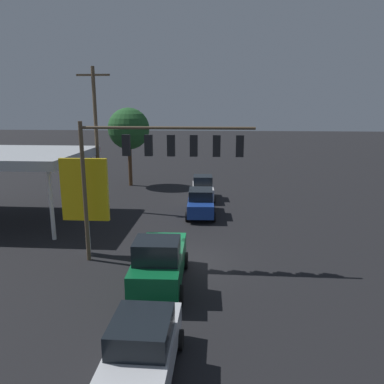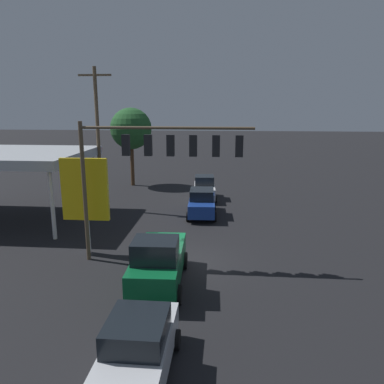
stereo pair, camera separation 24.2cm
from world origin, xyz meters
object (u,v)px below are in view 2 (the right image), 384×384
Objects in this scene: sedan_far at (138,349)px; price_sign at (85,192)px; pickup_parked at (158,262)px; hatchback_crossing at (204,188)px; sedan_waiting at (202,203)px; street_tree at (131,129)px; traffic_signal_assembly at (157,154)px; utility_pole at (98,137)px.

price_sign is at bearing -151.89° from sedan_far.
pickup_parked reaches higher than hatchback_crossing.
street_tree is at bearing -145.44° from sedan_waiting.
traffic_signal_assembly is 1.11× the size of street_tree.
traffic_signal_assembly is 0.80× the size of utility_pole.
sedan_waiting is at bearing 127.05° from street_tree.
sedan_far is 21.44m from hatchback_crossing.
traffic_signal_assembly reaches higher than hatchback_crossing.
utility_pole reaches higher than sedan_waiting.
hatchback_crossing reaches higher than sedan_waiting.
utility_pole is 2.37× the size of sedan_far.
price_sign is 1.15× the size of sedan_waiting.
traffic_signal_assembly reaches higher than price_sign.
pickup_parked is at bearing 106.68° from street_tree.
pickup_parked is 0.70× the size of street_tree.
street_tree reaches higher than price_sign.
traffic_signal_assembly is at bearing 107.66° from street_tree.
utility_pole is 8.75m from street_tree.
sedan_waiting is 13.19m from street_tree.
sedan_far is at bearing 104.05° from street_tree.
hatchback_crossing is (0.07, -4.80, -0.00)m from sedan_waiting.
utility_pole reaches higher than price_sign.
traffic_signal_assembly is 9.62m from sedan_waiting.
utility_pole is 2.33× the size of sedan_waiting.
sedan_waiting is at bearing 171.71° from pickup_parked.
price_sign is at bearing 103.69° from utility_pole.
hatchback_crossing is at bearing 178.32° from sedan_far.
sedan_far is (0.82, 16.63, 0.00)m from sedan_waiting.
price_sign reaches higher than pickup_parked.
hatchback_crossing is at bearing 173.93° from pickup_parked.
pickup_parked is 1.19× the size of sedan_far.
price_sign is at bearing -39.51° from sedan_waiting.
utility_pole is 9.11m from price_sign.
street_tree is at bearing -84.04° from price_sign.
traffic_signal_assembly is at bearing -172.38° from pickup_parked.
sedan_waiting is 4.80m from hatchback_crossing.
price_sign is 0.97× the size of pickup_parked.
utility_pole is 14.35m from pickup_parked.
street_tree is (7.45, -9.87, 4.58)m from sedan_waiting.
sedan_far is 0.58× the size of street_tree.
price_sign is at bearing 95.96° from street_tree.
traffic_signal_assembly is at bearing -10.98° from hatchback_crossing.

